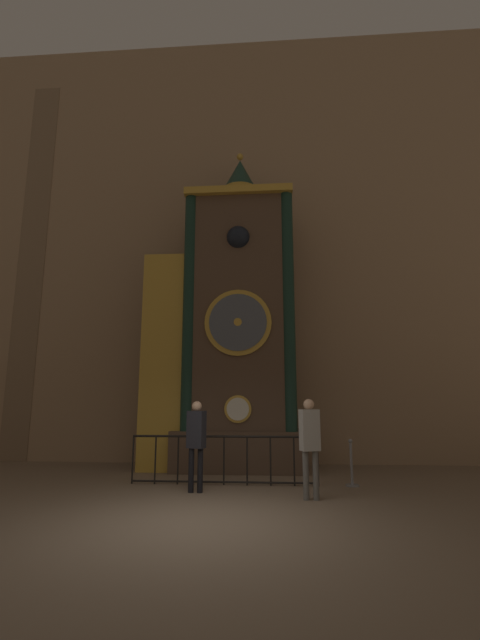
# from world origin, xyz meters

# --- Properties ---
(ground_plane) EXTENTS (28.00, 28.00, 0.00)m
(ground_plane) POSITION_xyz_m (0.00, 0.00, 0.00)
(ground_plane) COLOR #75604C
(cathedral_back_wall) EXTENTS (24.00, 0.32, 14.05)m
(cathedral_back_wall) POSITION_xyz_m (-0.09, 6.31, 7.02)
(cathedral_back_wall) COLOR #997A5B
(cathedral_back_wall) RESTS_ON ground_plane
(clock_tower) EXTENTS (4.33, 1.77, 9.05)m
(clock_tower) POSITION_xyz_m (-0.06, 4.95, 3.73)
(clock_tower) COLOR brown
(clock_tower) RESTS_ON ground_plane
(railing_fence) EXTENTS (4.05, 0.05, 1.03)m
(railing_fence) POSITION_xyz_m (0.11, 2.94, 0.57)
(railing_fence) COLOR black
(railing_fence) RESTS_ON ground_plane
(visitor_near) EXTENTS (0.39, 0.32, 1.76)m
(visitor_near) POSITION_xyz_m (-0.36, 2.12, 1.06)
(visitor_near) COLOR black
(visitor_near) RESTS_ON ground_plane
(visitor_far) EXTENTS (0.39, 0.31, 1.80)m
(visitor_far) POSITION_xyz_m (1.85, 1.64, 1.08)
(visitor_far) COLOR #58554F
(visitor_far) RESTS_ON ground_plane
(stanchion_post) EXTENTS (0.28, 0.28, 0.96)m
(stanchion_post) POSITION_xyz_m (2.83, 3.01, 0.31)
(stanchion_post) COLOR gray
(stanchion_post) RESTS_ON ground_plane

